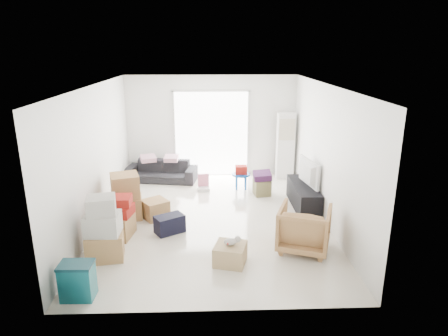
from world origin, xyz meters
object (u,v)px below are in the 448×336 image
ac_tower (285,146)px  kids_table (241,173)px  storage_bins (78,281)px  armchair (304,226)px  ottoman (262,187)px  tv_console (303,196)px  television (304,182)px  wood_crate (230,254)px  sofa (161,168)px

ac_tower → kids_table: ac_tower is taller
storage_bins → armchair: bearing=20.4°
ac_tower → ottoman: size_ratio=4.68×
tv_console → armchair: 1.98m
television → wood_crate: bearing=133.7°
storage_bins → wood_crate: storage_bins is taller
television → storage_bins: size_ratio=1.81×
ac_tower → kids_table: 1.56m
ac_tower → television: (0.05, -2.07, -0.30)m
television → kids_table: (-1.28, 1.22, -0.16)m
tv_console → kids_table: kids_table is taller
armchair → tv_console: bearing=-82.4°
ottoman → sofa: bearing=155.7°
ac_tower → television: bearing=-88.6°
tv_console → armchair: armchair is taller
tv_console → kids_table: (-1.28, 1.22, 0.16)m
ac_tower → armchair: ac_tower is taller
sofa → wood_crate: 4.56m
wood_crate → tv_console: bearing=53.6°
sofa → kids_table: sofa is taller
ottoman → kids_table: size_ratio=0.63×
tv_console → storage_bins: size_ratio=2.85×
armchair → storage_bins: armchair is taller
ottoman → kids_table: bearing=136.6°
wood_crate → ottoman: bearing=73.7°
kids_table → storage_bins: bearing=-120.5°
ac_tower → television: 2.09m
television → storage_bins: bearing=119.6°
storage_bins → kids_table: (2.62, 4.44, 0.15)m
ottoman → kids_table: (-0.47, 0.44, 0.23)m
ottoman → kids_table: 0.68m
television → armchair: (-0.43, -1.93, -0.14)m
sofa → kids_table: bearing=-9.7°
tv_console → ottoman: size_ratio=4.10×
ac_tower → television: ac_tower is taller
armchair → wood_crate: size_ratio=1.78×
ottoman → armchair: bearing=-82.0°
television → kids_table: television is taller
ac_tower → wood_crate: bearing=-110.8°
armchair → storage_bins: size_ratio=1.61×
ac_tower → sofa: ac_tower is taller
storage_bins → tv_console: bearing=39.5°
wood_crate → kids_table: bearing=82.8°
wood_crate → sofa: bearing=110.5°
television → tv_console: bearing=-0.0°
kids_table → wood_crate: bearing=-97.2°
ac_tower → sofa: size_ratio=0.96×
sofa → television: bearing=-20.9°
television → wood_crate: television is taller
storage_bins → kids_table: size_ratio=0.91×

